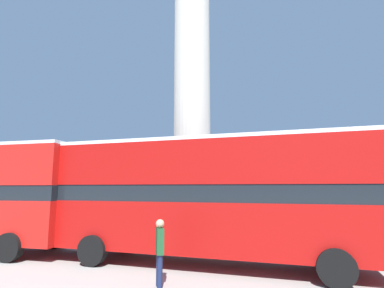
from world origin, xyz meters
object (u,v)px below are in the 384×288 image
Objects in this scene: bus_a at (209,195)px; street_lamp at (259,186)px; pedestrian_near_lamp at (160,249)px; monument_column at (192,119)px.

street_lamp reaches higher than bus_a.
monument_column is at bearing -18.07° from pedestrian_near_lamp.
monument_column is 7.74m from bus_a.
bus_a is at bearing -45.56° from pedestrian_near_lamp.
bus_a is 4.50m from street_lamp.
street_lamp is 7.33m from pedestrian_near_lamp.
street_lamp is at bearing -26.27° from monument_column.
pedestrian_near_lamp is at bearing -108.78° from street_lamp.
bus_a is 2.98m from pedestrian_near_lamp.
monument_column reaches higher than bus_a.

